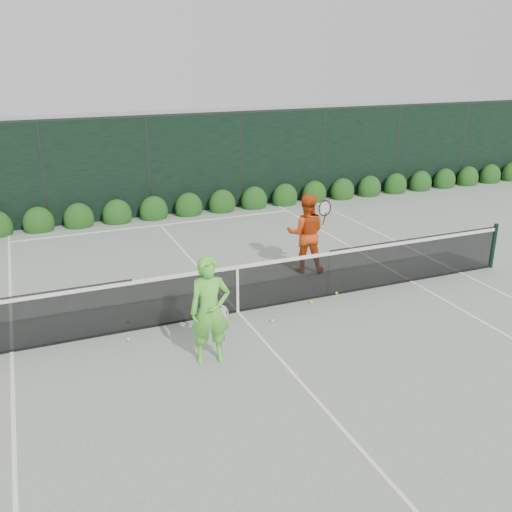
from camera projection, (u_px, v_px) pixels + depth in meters
name	position (u px, v px, depth m)	size (l,w,h in m)	color
ground	(238.00, 312.00, 11.17)	(80.00, 80.00, 0.00)	gray
tennis_net	(236.00, 287.00, 10.98)	(12.90, 0.10, 1.07)	black
player_woman	(210.00, 311.00, 9.14)	(0.72, 0.54, 1.81)	#63D83F
player_man	(306.00, 233.00, 12.97)	(1.09, 0.99, 1.82)	#D24411
court_lines	(238.00, 312.00, 11.17)	(11.03, 23.83, 0.01)	white
windscreen_fence	(303.00, 292.00, 8.30)	(32.00, 21.07, 3.06)	black
hedge_row	(154.00, 211.00, 17.30)	(31.66, 0.65, 0.94)	#123D10
tennis_balls	(236.00, 317.00, 10.89)	(4.50, 1.09, 0.07)	#D0E633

